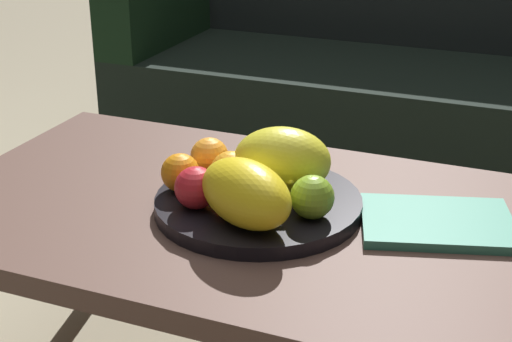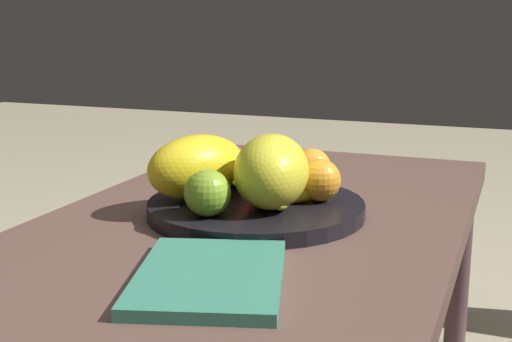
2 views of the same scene
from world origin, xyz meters
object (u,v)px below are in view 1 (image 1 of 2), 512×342
at_px(coffee_table, 258,233).
at_px(orange_right, 180,173).
at_px(melon_smaller_beside, 282,161).
at_px(banana_bunch, 273,172).
at_px(orange_back, 209,157).
at_px(apple_left, 312,197).
at_px(magazine, 437,223).
at_px(melon_large_front, 246,193).
at_px(orange_left, 231,172).
at_px(couch, 387,86).
at_px(orange_front, 259,156).
at_px(fruit_bowl, 256,204).
at_px(apple_front, 196,188).

bearing_deg(coffee_table, orange_right, -169.87).
bearing_deg(melon_smaller_beside, banana_bunch, 152.88).
height_order(orange_back, apple_left, apple_left).
bearing_deg(magazine, melon_large_front, -168.34).
relative_size(melon_smaller_beside, orange_left, 2.30).
bearing_deg(orange_back, magazine, -0.67).
relative_size(couch, banana_bunch, 10.39).
bearing_deg(apple_left, orange_front, 137.38).
distance_m(orange_back, magazine, 0.43).
distance_m(orange_left, magazine, 0.36).
distance_m(melon_large_front, magazine, 0.33).
bearing_deg(fruit_bowl, orange_back, 152.63).
relative_size(fruit_bowl, orange_back, 5.08).
bearing_deg(coffee_table, magazine, 10.24).
relative_size(melon_smaller_beside, banana_bunch, 1.04).
bearing_deg(banana_bunch, orange_right, -153.52).
xyz_separation_m(fruit_bowl, magazine, (0.30, 0.06, -0.00)).
distance_m(couch, orange_left, 1.28).
relative_size(orange_front, apple_front, 0.97).
xyz_separation_m(melon_smaller_beside, orange_left, (-0.08, -0.03, -0.02)).
distance_m(orange_front, orange_back, 0.09).
xyz_separation_m(coffee_table, apple_left, (0.11, -0.04, 0.11)).
relative_size(fruit_bowl, orange_front, 5.10).
xyz_separation_m(orange_right, orange_back, (0.02, 0.08, 0.00)).
height_order(fruit_bowl, orange_left, orange_left).
bearing_deg(apple_front, apple_left, 11.34).
height_order(fruit_bowl, orange_front, orange_front).
bearing_deg(fruit_bowl, coffee_table, 19.42).
bearing_deg(orange_right, apple_left, -2.90).
distance_m(orange_front, apple_left, 0.20).
bearing_deg(magazine, orange_back, 162.54).
height_order(banana_bunch, magazine, banana_bunch).
distance_m(melon_large_front, apple_left, 0.11).
xyz_separation_m(orange_front, magazine, (0.34, -0.04, -0.05)).
height_order(orange_front, orange_left, orange_left).
bearing_deg(fruit_bowl, orange_right, -170.15).
xyz_separation_m(melon_large_front, banana_bunch, (-0.01, 0.15, -0.02)).
bearing_deg(apple_front, magazine, 18.74).
height_order(apple_front, apple_left, same).
distance_m(coffee_table, banana_bunch, 0.11).
bearing_deg(couch, apple_front, -90.90).
distance_m(couch, orange_back, 1.23).
height_order(orange_back, apple_front, apple_front).
xyz_separation_m(melon_large_front, orange_front, (-0.06, 0.20, -0.02)).
bearing_deg(apple_front, coffee_table, 42.61).
bearing_deg(orange_front, melon_smaller_beside, -42.28).
bearing_deg(melon_smaller_beside, melon_large_front, -94.60).
bearing_deg(melon_large_front, fruit_bowl, 102.77).
relative_size(fruit_bowl, orange_right, 5.26).
distance_m(melon_smaller_beside, orange_back, 0.15).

